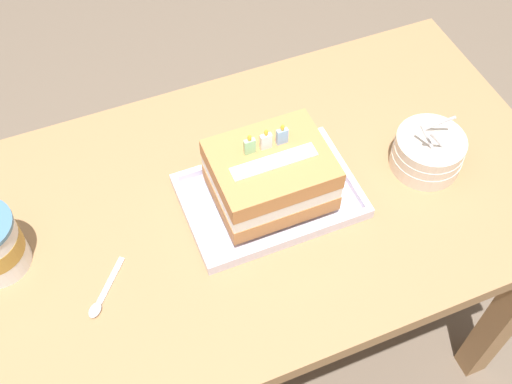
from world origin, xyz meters
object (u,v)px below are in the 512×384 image
(foil_tray, at_px, (270,197))
(bowl_stack, at_px, (428,152))
(serving_spoon_near_tray, at_px, (101,300))
(birthday_cake, at_px, (271,175))

(foil_tray, bearing_deg, bowl_stack, -6.33)
(bowl_stack, distance_m, serving_spoon_near_tray, 0.66)
(bowl_stack, xyz_separation_m, serving_spoon_near_tray, (-0.65, -0.05, -0.03))
(foil_tray, height_order, bowl_stack, bowl_stack)
(bowl_stack, relative_size, serving_spoon_near_tray, 1.33)
(foil_tray, distance_m, serving_spoon_near_tray, 0.35)
(serving_spoon_near_tray, bearing_deg, bowl_stack, 4.36)
(birthday_cake, height_order, bowl_stack, birthday_cake)
(foil_tray, xyz_separation_m, serving_spoon_near_tray, (-0.34, -0.08, -0.00))
(foil_tray, height_order, serving_spoon_near_tray, foil_tray)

